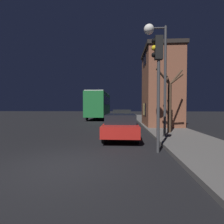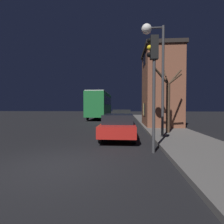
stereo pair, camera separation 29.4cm
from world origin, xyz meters
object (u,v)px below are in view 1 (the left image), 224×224
at_px(bare_tree, 169,99).
at_px(car_near_lane, 121,125).
at_px(car_mid_lane, 122,117).
at_px(streetlamp, 156,50).
at_px(bus, 99,103).
at_px(traffic_light, 158,70).

height_order(bare_tree, car_near_lane, bare_tree).
height_order(bare_tree, car_mid_lane, bare_tree).
xyz_separation_m(bare_tree, car_near_lane, (-3.11, -1.35, -1.58)).
distance_m(streetlamp, bus, 17.26).
relative_size(traffic_light, bus, 0.43).
bearing_deg(car_near_lane, bare_tree, 23.48).
height_order(bare_tree, bus, bare_tree).
xyz_separation_m(streetlamp, car_near_lane, (-1.92, 0.27, -4.15)).
distance_m(traffic_light, bare_tree, 4.86).
xyz_separation_m(bare_tree, bus, (-6.51, 14.59, -0.05)).
bearing_deg(car_near_lane, traffic_light, -64.71).
distance_m(traffic_light, car_mid_lane, 10.50).
bearing_deg(streetlamp, car_mid_lane, 104.42).
bearing_deg(traffic_light, bare_tree, 69.96).
relative_size(bare_tree, car_mid_lane, 1.06).
bearing_deg(bus, car_mid_lane, -68.92).
bearing_deg(bare_tree, bus, 114.04).
bearing_deg(traffic_light, car_mid_lane, 98.00).
height_order(traffic_light, car_mid_lane, traffic_light).
bearing_deg(bare_tree, traffic_light, -110.04).
bearing_deg(bus, streetlamp, -71.84).
bearing_deg(streetlamp, car_near_lane, 172.14).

